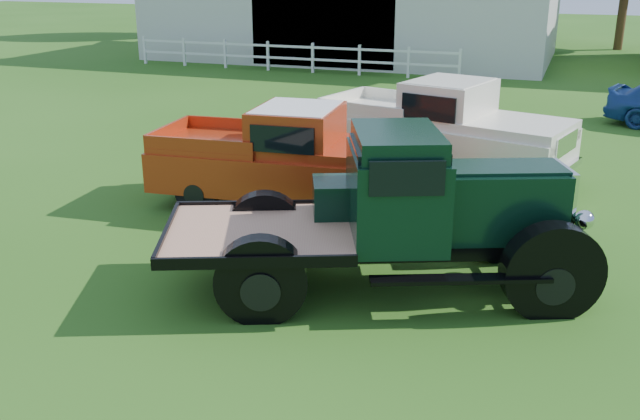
% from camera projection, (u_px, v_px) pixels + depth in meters
% --- Properties ---
extents(ground, '(120.00, 120.00, 0.00)m').
position_uv_depth(ground, '(274.00, 312.00, 9.30)').
color(ground, '#215010').
extents(fence_rail, '(14.20, 0.16, 1.20)m').
position_uv_depth(fence_rail, '(290.00, 57.00, 29.43)').
color(fence_rail, white).
rests_on(fence_rail, ground).
extents(vintage_flatbed, '(6.10, 4.26, 2.25)m').
position_uv_depth(vintage_flatbed, '(387.00, 212.00, 9.66)').
color(vintage_flatbed, black).
rests_on(vintage_flatbed, ground).
extents(red_pickup, '(5.39, 2.45, 1.91)m').
position_uv_depth(red_pickup, '(292.00, 157.00, 13.02)').
color(red_pickup, '#A32E11').
rests_on(red_pickup, ground).
extents(white_pickup, '(5.77, 3.44, 1.99)m').
position_uv_depth(white_pickup, '(442.00, 129.00, 15.01)').
color(white_pickup, '#EEE8CF').
rests_on(white_pickup, ground).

